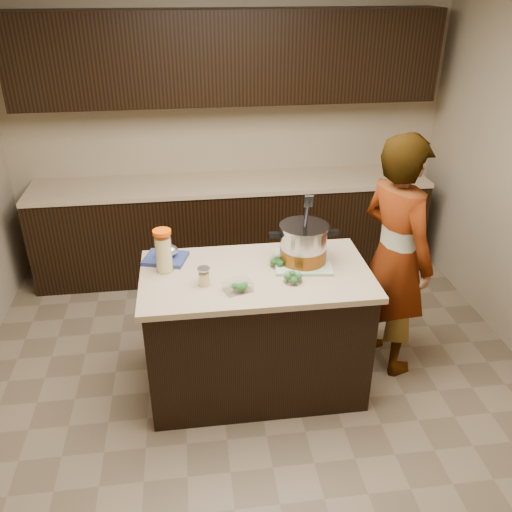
{
  "coord_description": "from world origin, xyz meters",
  "views": [
    {
      "loc": [
        -0.39,
        -2.95,
        2.59
      ],
      "look_at": [
        0.0,
        0.0,
        1.02
      ],
      "focal_mm": 38.0,
      "sensor_mm": 36.0,
      "label": 1
    }
  ],
  "objects": [
    {
      "name": "island",
      "position": [
        0.0,
        0.0,
        0.45
      ],
      "size": [
        1.46,
        0.81,
        0.9
      ],
      "color": "black",
      "rests_on": "ground"
    },
    {
      "name": "blue_tray",
      "position": [
        -0.56,
        0.24,
        0.94
      ],
      "size": [
        0.32,
        0.28,
        0.1
      ],
      "rotation": [
        0.0,
        0.0,
        -0.3
      ],
      "color": "navy",
      "rests_on": "island"
    },
    {
      "name": "stock_pot",
      "position": [
        0.32,
        0.09,
        1.03
      ],
      "size": [
        0.45,
        0.33,
        0.45
      ],
      "rotation": [
        0.0,
        0.0,
        -0.04
      ],
      "color": "#B7B7BC",
      "rests_on": "dish_towel"
    },
    {
      "name": "broccoli_tub_right",
      "position": [
        0.21,
        -0.14,
        0.92
      ],
      "size": [
        0.14,
        0.14,
        0.05
      ],
      "rotation": [
        0.0,
        0.0,
        -0.32
      ],
      "color": "silver",
      "rests_on": "island"
    },
    {
      "name": "broccoli_tub_left",
      "position": [
        0.16,
        0.07,
        0.93
      ],
      "size": [
        0.14,
        0.14,
        0.05
      ],
      "rotation": [
        0.0,
        0.0,
        -0.19
      ],
      "color": "silver",
      "rests_on": "island"
    },
    {
      "name": "lemonade_pitcher",
      "position": [
        -0.57,
        0.11,
        1.03
      ],
      "size": [
        0.13,
        0.13,
        0.28
      ],
      "rotation": [
        0.0,
        0.0,
        0.15
      ],
      "color": "#D6C983",
      "rests_on": "island"
    },
    {
      "name": "dish_towel",
      "position": [
        0.32,
        0.09,
        0.91
      ],
      "size": [
        0.4,
        0.4,
        0.02
      ],
      "primitive_type": "cube",
      "rotation": [
        0.0,
        0.0,
        -0.13
      ],
      "color": "#5B885C",
      "rests_on": "island"
    },
    {
      "name": "person",
      "position": [
        0.98,
        0.15,
        0.86
      ],
      "size": [
        0.62,
        0.74,
        1.73
      ],
      "primitive_type": "imported",
      "rotation": [
        0.0,
        0.0,
        1.95
      ],
      "color": "gray",
      "rests_on": "ground"
    },
    {
      "name": "back_cabinets",
      "position": [
        0.0,
        1.74,
        0.94
      ],
      "size": [
        3.6,
        0.63,
        2.33
      ],
      "color": "black",
      "rests_on": "ground"
    },
    {
      "name": "broccoli_tub_rect",
      "position": [
        -0.14,
        -0.2,
        0.93
      ],
      "size": [
        0.19,
        0.16,
        0.06
      ],
      "rotation": [
        0.0,
        0.0,
        0.29
      ],
      "color": "silver",
      "rests_on": "island"
    },
    {
      "name": "room_shell",
      "position": [
        0.0,
        0.0,
        1.71
      ],
      "size": [
        4.04,
        4.04,
        2.72
      ],
      "color": "tan",
      "rests_on": "ground"
    },
    {
      "name": "ground_plane",
      "position": [
        0.0,
        0.0,
        0.0
      ],
      "size": [
        4.0,
        4.0,
        0.0
      ],
      "primitive_type": "plane",
      "color": "brown",
      "rests_on": "ground"
    },
    {
      "name": "mason_jar",
      "position": [
        -0.33,
        -0.11,
        0.96
      ],
      "size": [
        0.1,
        0.1,
        0.12
      ],
      "rotation": [
        0.0,
        0.0,
        0.34
      ],
      "color": "#D6C983",
      "rests_on": "island"
    }
  ]
}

